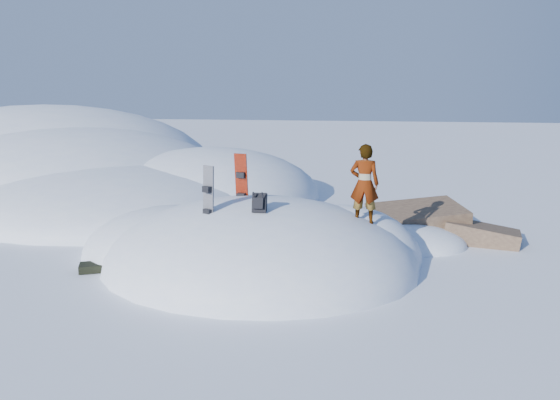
% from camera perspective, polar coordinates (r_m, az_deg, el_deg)
% --- Properties ---
extents(ground, '(120.00, 120.00, 0.00)m').
position_cam_1_polar(ground, '(12.26, -2.20, -6.82)').
color(ground, white).
rests_on(ground, ground).
extents(snow_mound, '(8.00, 6.00, 3.00)m').
position_cam_1_polar(snow_mound, '(12.52, -2.73, -6.44)').
color(snow_mound, white).
rests_on(snow_mound, ground).
extents(snow_ridge, '(21.50, 18.50, 6.40)m').
position_cam_1_polar(snow_ridge, '(25.17, -20.79, 1.87)').
color(snow_ridge, white).
rests_on(snow_ridge, ground).
extents(rock_outcrop, '(4.68, 4.41, 1.68)m').
position_cam_1_polar(rock_outcrop, '(14.91, 14.55, -3.82)').
color(rock_outcrop, brown).
rests_on(rock_outcrop, ground).
extents(snowboard_red, '(0.33, 0.25, 1.63)m').
position_cam_1_polar(snowboard_red, '(12.58, -4.03, 1.29)').
color(snowboard_red, red).
rests_on(snowboard_red, snow_mound).
extents(snowboard_dark, '(0.30, 0.27, 1.58)m').
position_cam_1_polar(snowboard_dark, '(11.24, -7.52, -0.33)').
color(snowboard_dark, black).
rests_on(snowboard_dark, snow_mound).
extents(backpack, '(0.31, 0.36, 0.48)m').
position_cam_1_polar(backpack, '(10.99, -2.17, -0.30)').
color(backpack, black).
rests_on(backpack, snow_mound).
extents(gear_pile, '(0.82, 0.65, 0.21)m').
position_cam_1_polar(gear_pile, '(12.49, -18.60, -6.58)').
color(gear_pile, black).
rests_on(gear_pile, ground).
extents(person, '(0.63, 0.43, 1.68)m').
position_cam_1_polar(person, '(11.58, 8.81, 1.68)').
color(person, slate).
rests_on(person, snow_mound).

